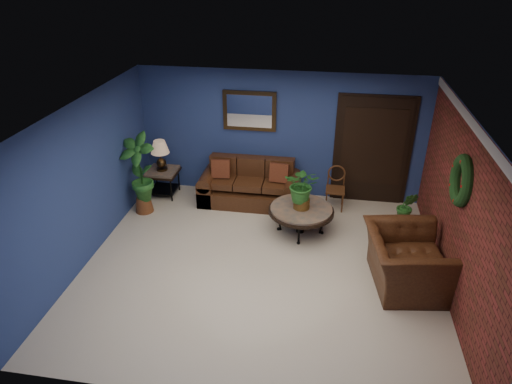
% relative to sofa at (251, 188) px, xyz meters
% --- Properties ---
extents(floor, '(5.50, 5.50, 0.00)m').
position_rel_sofa_xyz_m(floor, '(0.52, -2.07, -0.29)').
color(floor, beige).
rests_on(floor, ground).
extents(wall_back, '(5.50, 0.04, 2.50)m').
position_rel_sofa_xyz_m(wall_back, '(0.52, 0.43, 0.96)').
color(wall_back, navy).
rests_on(wall_back, ground).
extents(wall_left, '(0.04, 5.00, 2.50)m').
position_rel_sofa_xyz_m(wall_left, '(-2.23, -2.07, 0.96)').
color(wall_left, navy).
rests_on(wall_left, ground).
extents(wall_right_brick, '(0.04, 5.00, 2.50)m').
position_rel_sofa_xyz_m(wall_right_brick, '(3.27, -2.07, 0.96)').
color(wall_right_brick, maroon).
rests_on(wall_right_brick, ground).
extents(ceiling, '(5.50, 5.00, 0.02)m').
position_rel_sofa_xyz_m(ceiling, '(0.52, -2.07, 2.21)').
color(ceiling, white).
rests_on(ceiling, wall_back).
extents(crown_molding, '(0.03, 5.00, 0.14)m').
position_rel_sofa_xyz_m(crown_molding, '(3.24, -2.07, 2.14)').
color(crown_molding, white).
rests_on(crown_molding, wall_right_brick).
extents(wall_mirror, '(1.02, 0.06, 0.77)m').
position_rel_sofa_xyz_m(wall_mirror, '(-0.08, 0.39, 1.43)').
color(wall_mirror, '#3D2B16').
rests_on(wall_mirror, wall_back).
extents(closet_door, '(1.44, 0.06, 2.18)m').
position_rel_sofa_xyz_m(closet_door, '(2.27, 0.40, 0.76)').
color(closet_door, black).
rests_on(closet_door, wall_back).
extents(wreath, '(0.16, 0.72, 0.72)m').
position_rel_sofa_xyz_m(wreath, '(3.21, -2.02, 1.41)').
color(wreath, black).
rests_on(wreath, wall_right_brick).
extents(sofa, '(1.94, 0.84, 0.87)m').
position_rel_sofa_xyz_m(sofa, '(0.00, 0.00, 0.00)').
color(sofa, '#4A2915').
rests_on(sofa, ground).
extents(coffee_table, '(1.13, 1.13, 0.49)m').
position_rel_sofa_xyz_m(coffee_table, '(1.06, -0.98, 0.14)').
color(coffee_table, '#4B4642').
rests_on(coffee_table, ground).
extents(end_table, '(0.61, 0.61, 0.55)m').
position_rel_sofa_xyz_m(end_table, '(-1.78, -0.02, 0.14)').
color(end_table, '#4B4642').
rests_on(end_table, ground).
extents(table_lamp, '(0.36, 0.36, 0.60)m').
position_rel_sofa_xyz_m(table_lamp, '(-1.78, -0.02, 0.65)').
color(table_lamp, '#3D2B16').
rests_on(table_lamp, end_table).
extents(side_chair, '(0.36, 0.36, 0.83)m').
position_rel_sofa_xyz_m(side_chair, '(1.64, 0.04, 0.18)').
color(side_chair, '#593119').
rests_on(side_chair, ground).
extents(armchair, '(1.28, 1.41, 0.83)m').
position_rel_sofa_xyz_m(armchair, '(2.67, -2.15, 0.13)').
color(armchair, '#4A2915').
rests_on(armchair, ground).
extents(coffee_plant, '(0.61, 0.54, 0.77)m').
position_rel_sofa_xyz_m(coffee_plant, '(1.06, -0.98, 0.63)').
color(coffee_plant, brown).
rests_on(coffee_plant, coffee_table).
extents(floor_plant, '(0.38, 0.32, 0.76)m').
position_rel_sofa_xyz_m(floor_plant, '(2.87, -0.59, 0.10)').
color(floor_plant, brown).
rests_on(floor_plant, ground).
extents(tall_plant, '(0.79, 0.64, 1.56)m').
position_rel_sofa_xyz_m(tall_plant, '(-1.93, -0.73, 0.56)').
color(tall_plant, brown).
rests_on(tall_plant, ground).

